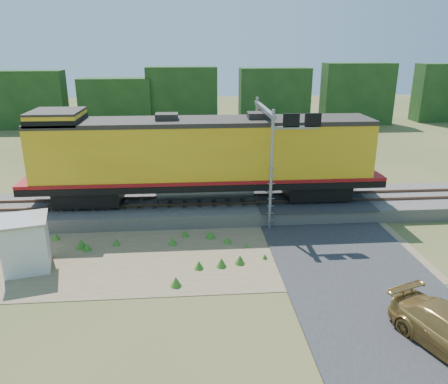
{
  "coord_description": "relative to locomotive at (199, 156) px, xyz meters",
  "views": [
    {
      "loc": [
        -0.5,
        -19.55,
        10.11
      ],
      "look_at": [
        1.31,
        3.0,
        2.4
      ],
      "focal_mm": 35.0,
      "sensor_mm": 36.0,
      "label": 1
    }
  ],
  "objects": [
    {
      "name": "ground",
      "position": [
        -0.06,
        -6.0,
        -3.7
      ],
      "size": [
        140.0,
        140.0,
        0.0
      ],
      "primitive_type": "plane",
      "color": "#475123",
      "rests_on": "ground"
    },
    {
      "name": "signal_gantry",
      "position": [
        4.22,
        -0.66,
        1.44
      ],
      "size": [
        2.71,
        6.2,
        6.84
      ],
      "color": "gray",
      "rests_on": "ground"
    },
    {
      "name": "ballast",
      "position": [
        -0.06,
        0.0,
        -3.3
      ],
      "size": [
        70.0,
        5.0,
        0.8
      ],
      "primitive_type": "cube",
      "color": "slate",
      "rests_on": "ground"
    },
    {
      "name": "dirt_shoulder",
      "position": [
        -2.06,
        -5.5,
        -3.69
      ],
      "size": [
        26.0,
        8.0,
        0.03
      ],
      "primitive_type": "cube",
      "color": "#8C7754",
      "rests_on": "ground"
    },
    {
      "name": "shed",
      "position": [
        -8.29,
        -6.44,
        -2.42
      ],
      "size": [
        2.6,
        2.6,
        2.54
      ],
      "rotation": [
        0.0,
        0.0,
        0.25
      ],
      "color": "silver",
      "rests_on": "ground"
    },
    {
      "name": "locomotive",
      "position": [
        0.0,
        0.0,
        0.0
      ],
      "size": [
        21.55,
        3.29,
        5.56
      ],
      "color": "black",
      "rests_on": "rails"
    },
    {
      "name": "road",
      "position": [
        6.94,
        -5.26,
        -3.62
      ],
      "size": [
        7.0,
        66.0,
        0.86
      ],
      "color": "#38383A",
      "rests_on": "ground"
    },
    {
      "name": "rails",
      "position": [
        -0.06,
        0.0,
        -2.82
      ],
      "size": [
        70.0,
        1.54,
        0.16
      ],
      "color": "brown",
      "rests_on": "ballast"
    },
    {
      "name": "tree_line_north",
      "position": [
        -0.06,
        32.0,
        -0.63
      ],
      "size": [
        130.0,
        3.0,
        6.5
      ],
      "color": "#173915",
      "rests_on": "ground"
    },
    {
      "name": "weed_clumps",
      "position": [
        -3.56,
        -5.9,
        -3.7
      ],
      "size": [
        15.0,
        6.2,
        0.56
      ],
      "primitive_type": null,
      "color": "#387521",
      "rests_on": "ground"
    }
  ]
}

